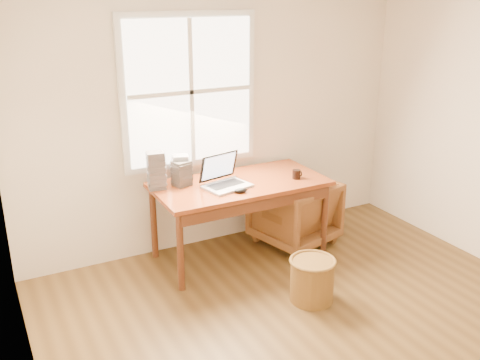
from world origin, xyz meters
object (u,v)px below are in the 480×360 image
Objects in this scene: desk at (240,184)px; armchair at (294,212)px; wicker_stool at (312,280)px; coffee_mug at (296,174)px; cd_stack_a at (181,169)px; laptop at (227,172)px.

desk is 2.21× the size of armchair.
wicker_stool is 4.19× the size of coffee_mug.
desk is at bearing 98.89° from wicker_stool.
cd_stack_a reaches higher than desk.
armchair is 2.65× the size of cd_stack_a.
armchair is at bearing 64.21° from coffee_mug.
cd_stack_a reaches higher than armchair.
desk is 4.48× the size of wicker_stool.
armchair is 1.10m from wicker_stool.
wicker_stool is (-0.46, -0.98, -0.15)m from armchair.
armchair is at bearing -6.49° from laptop.
coffee_mug is at bearing -17.36° from desk.
cd_stack_a is (-0.50, 0.21, 0.16)m from desk.
armchair reaches higher than wicker_stool.
wicker_stool is 1.20m from laptop.
desk is at bearing -23.05° from cd_stack_a.
desk is 5.84× the size of cd_stack_a.
laptop reaches higher than armchair.
armchair is 1.26m from cd_stack_a.
wicker_stool is at bearing -82.64° from laptop.
armchair is 8.50× the size of coffee_mug.
desk is at bearing 168.15° from coffee_mug.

